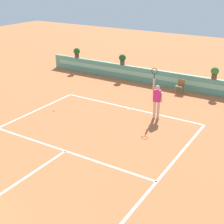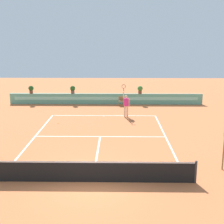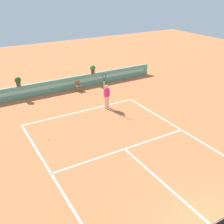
% 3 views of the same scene
% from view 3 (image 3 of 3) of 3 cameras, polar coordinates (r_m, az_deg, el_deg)
% --- Properties ---
extents(ground_plane, '(60.00, 60.00, 0.00)m').
position_cam_3_polar(ground_plane, '(14.55, 3.50, -8.48)').
color(ground_plane, '#C66B3D').
extents(court_lines, '(8.32, 11.94, 0.01)m').
position_cam_3_polar(court_lines, '(15.05, 1.97, -7.16)').
color(court_lines, white).
rests_on(court_lines, ground).
extents(back_wall_barrier, '(18.00, 0.21, 1.00)m').
position_cam_3_polar(back_wall_barrier, '(22.75, -11.20, 5.51)').
color(back_wall_barrier, '#60A88E').
rests_on(back_wall_barrier, ground).
extents(ball_kid_chair, '(0.44, 0.44, 0.85)m').
position_cam_3_polar(ball_kid_chair, '(22.59, -7.16, 5.60)').
color(ball_kid_chair, olive).
rests_on(ball_kid_chair, ground).
extents(tennis_player, '(0.62, 0.26, 2.58)m').
position_cam_3_polar(tennis_player, '(18.98, -1.14, 3.68)').
color(tennis_player, beige).
rests_on(tennis_player, ground).
extents(tennis_ball_near_baseline, '(0.07, 0.07, 0.07)m').
position_cam_3_polar(tennis_ball_near_baseline, '(16.01, -13.16, -5.57)').
color(tennis_ball_near_baseline, '#CCE033').
rests_on(tennis_ball_near_baseline, ground).
extents(potted_plant_left, '(0.48, 0.48, 0.72)m').
position_cam_3_polar(potted_plant_left, '(21.72, -19.07, 6.15)').
color(potted_plant_left, '#514C47').
rests_on(potted_plant_left, back_wall_barrier).
extents(potted_plant_right, '(0.48, 0.48, 0.72)m').
position_cam_3_polar(potted_plant_right, '(23.63, -4.06, 9.03)').
color(potted_plant_right, brown).
rests_on(potted_plant_right, back_wall_barrier).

